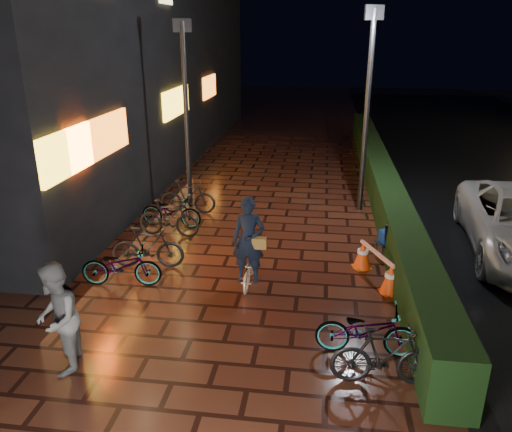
# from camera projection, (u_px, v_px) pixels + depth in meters

# --- Properties ---
(ground) EXTENTS (80.00, 80.00, 0.00)m
(ground) POSITION_uv_depth(u_px,v_px,m) (230.00, 324.00, 8.76)
(ground) COLOR #381911
(ground) RESTS_ON ground
(hedge) EXTENTS (0.70, 20.00, 1.00)m
(hedge) POSITION_uv_depth(u_px,v_px,m) (380.00, 178.00, 15.60)
(hedge) COLOR black
(hedge) RESTS_ON ground
(bystander_person) EXTENTS (0.88, 1.01, 1.75)m
(bystander_person) POSITION_uv_depth(u_px,v_px,m) (57.00, 319.00, 7.30)
(bystander_person) COLOR #5B5B5D
(bystander_person) RESTS_ON ground
(storefront_block) EXTENTS (12.09, 22.00, 9.00)m
(storefront_block) POSITION_uv_depth(u_px,v_px,m) (39.00, 40.00, 19.07)
(storefront_block) COLOR black
(storefront_block) RESTS_ON ground
(lamp_post_hedge) EXTENTS (0.51, 0.28, 5.45)m
(lamp_post_hedge) POSITION_uv_depth(u_px,v_px,m) (367.00, 104.00, 13.33)
(lamp_post_hedge) COLOR black
(lamp_post_hedge) RESTS_ON ground
(lamp_post_sf) EXTENTS (0.49, 0.21, 5.14)m
(lamp_post_sf) POSITION_uv_depth(u_px,v_px,m) (186.00, 109.00, 13.68)
(lamp_post_sf) COLOR black
(lamp_post_sf) RESTS_ON ground
(cyclist) EXTENTS (0.68, 1.31, 1.87)m
(cyclist) POSITION_uv_depth(u_px,v_px,m) (249.00, 253.00, 9.86)
(cyclist) COLOR silver
(cyclist) RESTS_ON ground
(traffic_barrier) EXTENTS (0.91, 1.50, 0.62)m
(traffic_barrier) POSITION_uv_depth(u_px,v_px,m) (376.00, 266.00, 10.22)
(traffic_barrier) COLOR #FF450D
(traffic_barrier) RESTS_ON ground
(cart_assembly) EXTENTS (0.60, 0.64, 0.92)m
(cart_assembly) POSITION_uv_depth(u_px,v_px,m) (388.00, 238.00, 11.16)
(cart_assembly) COLOR black
(cart_assembly) RESTS_ON ground
(parked_bikes_storefront) EXTENTS (1.89, 4.95, 0.94)m
(parked_bikes_storefront) POSITION_uv_depth(u_px,v_px,m) (161.00, 226.00, 11.96)
(parked_bikes_storefront) COLOR black
(parked_bikes_storefront) RESTS_ON ground
(parked_bikes_hedge) EXTENTS (1.80, 1.27, 0.94)m
(parked_bikes_hedge) POSITION_uv_depth(u_px,v_px,m) (375.00, 342.00, 7.49)
(parked_bikes_hedge) COLOR black
(parked_bikes_hedge) RESTS_ON ground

